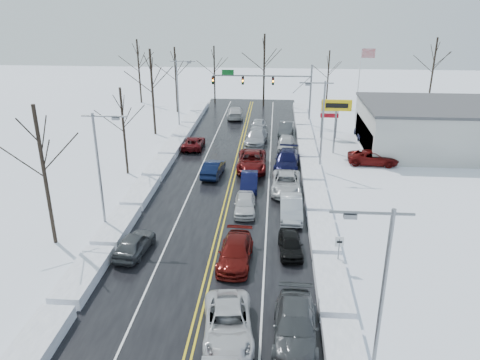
# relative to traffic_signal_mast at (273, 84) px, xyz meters

# --- Properties ---
(ground) EXTENTS (160.00, 160.00, 0.00)m
(ground) POSITION_rel_traffic_signal_mast_xyz_m (-3.45, -27.99, -5.48)
(ground) COLOR white
(ground) RESTS_ON ground
(road_surface) EXTENTS (14.00, 84.00, 0.01)m
(road_surface) POSITION_rel_traffic_signal_mast_xyz_m (-3.45, -25.99, -5.47)
(road_surface) COLOR black
(road_surface) RESTS_ON ground
(snow_bank_left) EXTENTS (1.93, 72.00, 0.76)m
(snow_bank_left) POSITION_rel_traffic_signal_mast_xyz_m (-11.05, -25.99, -5.48)
(snow_bank_left) COLOR white
(snow_bank_left) RESTS_ON ground
(snow_bank_right) EXTENTS (1.93, 72.00, 0.76)m
(snow_bank_right) POSITION_rel_traffic_signal_mast_xyz_m (4.15, -25.99, -5.48)
(snow_bank_right) COLOR white
(snow_bank_right) RESTS_ON ground
(traffic_signal_mast) EXTENTS (13.28, 0.39, 8.00)m
(traffic_signal_mast) POSITION_rel_traffic_signal_mast_xyz_m (0.00, 0.00, 0.00)
(traffic_signal_mast) COLOR slate
(traffic_signal_mast) RESTS_ON ground
(tires_plus_sign) EXTENTS (3.20, 0.34, 6.00)m
(tires_plus_sign) POSITION_rel_traffic_signal_mast_xyz_m (7.05, -12.00, -0.49)
(tires_plus_sign) COLOR slate
(tires_plus_sign) RESTS_ON ground
(used_vehicles_sign) EXTENTS (2.20, 0.22, 4.65)m
(used_vehicles_sign) POSITION_rel_traffic_signal_mast_xyz_m (7.05, -5.99, -2.16)
(used_vehicles_sign) COLOR slate
(used_vehicles_sign) RESTS_ON ground
(speed_limit_sign) EXTENTS (0.55, 0.09, 2.35)m
(speed_limit_sign) POSITION_rel_traffic_signal_mast_xyz_m (4.75, -35.99, -3.84)
(speed_limit_sign) COLOR slate
(speed_limit_sign) RESTS_ON ground
(flagpole) EXTENTS (1.87, 1.20, 10.00)m
(flagpole) POSITION_rel_traffic_signal_mast_xyz_m (11.72, 2.01, 0.45)
(flagpole) COLOR silver
(flagpole) RESTS_ON ground
(dealership_building) EXTENTS (20.40, 12.40, 5.30)m
(dealership_building) POSITION_rel_traffic_signal_mast_xyz_m (20.53, -9.99, -2.82)
(dealership_building) COLOR #BCBCB7
(dealership_building) RESTS_ON ground
(streetlight_se) EXTENTS (3.20, 0.25, 9.00)m
(streetlight_se) POSITION_rel_traffic_signal_mast_xyz_m (4.85, -45.99, -0.17)
(streetlight_se) COLOR slate
(streetlight_se) RESTS_ON ground
(streetlight_ne) EXTENTS (3.20, 0.25, 9.00)m
(streetlight_ne) POSITION_rel_traffic_signal_mast_xyz_m (4.85, -17.99, -0.17)
(streetlight_ne) COLOR slate
(streetlight_ne) RESTS_ON ground
(streetlight_sw) EXTENTS (3.20, 0.25, 9.00)m
(streetlight_sw) POSITION_rel_traffic_signal_mast_xyz_m (-11.74, -31.99, -0.17)
(streetlight_sw) COLOR slate
(streetlight_sw) RESTS_ON ground
(streetlight_nw) EXTENTS (3.20, 0.25, 9.00)m
(streetlight_nw) POSITION_rel_traffic_signal_mast_xyz_m (-11.74, -3.99, -0.17)
(streetlight_nw) COLOR slate
(streetlight_nw) RESTS_ON ground
(tree_left_b) EXTENTS (4.00, 4.00, 10.00)m
(tree_left_b) POSITION_rel_traffic_signal_mast_xyz_m (-14.95, -33.99, 1.51)
(tree_left_b) COLOR #2D231C
(tree_left_b) RESTS_ON ground
(tree_left_c) EXTENTS (3.40, 3.40, 8.50)m
(tree_left_c) POSITION_rel_traffic_signal_mast_xyz_m (-13.95, -19.99, 0.46)
(tree_left_c) COLOR #2D231C
(tree_left_c) RESTS_ON ground
(tree_left_d) EXTENTS (4.20, 4.20, 10.50)m
(tree_left_d) POSITION_rel_traffic_signal_mast_xyz_m (-14.65, -5.99, 1.86)
(tree_left_d) COLOR #2D231C
(tree_left_d) RESTS_ON ground
(tree_left_e) EXTENTS (3.80, 3.80, 9.50)m
(tree_left_e) POSITION_rel_traffic_signal_mast_xyz_m (-14.25, 6.01, 1.16)
(tree_left_e) COLOR #2D231C
(tree_left_e) RESTS_ON ground
(tree_far_a) EXTENTS (4.00, 4.00, 10.00)m
(tree_far_a) POSITION_rel_traffic_signal_mast_xyz_m (-21.45, 12.01, 1.51)
(tree_far_a) COLOR #2D231C
(tree_far_a) RESTS_ON ground
(tree_far_b) EXTENTS (3.60, 3.60, 9.00)m
(tree_far_b) POSITION_rel_traffic_signal_mast_xyz_m (-9.45, 13.01, 0.81)
(tree_far_b) COLOR #2D231C
(tree_far_b) RESTS_ON ground
(tree_far_c) EXTENTS (4.40, 4.40, 11.00)m
(tree_far_c) POSITION_rel_traffic_signal_mast_xyz_m (-1.45, 11.01, 2.21)
(tree_far_c) COLOR #2D231C
(tree_far_c) RESTS_ON ground
(tree_far_d) EXTENTS (3.40, 3.40, 8.50)m
(tree_far_d) POSITION_rel_traffic_signal_mast_xyz_m (8.55, 12.51, 0.46)
(tree_far_d) COLOR #2D231C
(tree_far_d) RESTS_ON ground
(tree_far_e) EXTENTS (4.20, 4.20, 10.50)m
(tree_far_e) POSITION_rel_traffic_signal_mast_xyz_m (24.55, 13.01, 1.86)
(tree_far_e) COLOR #2D231C
(tree_far_e) RESTS_ON ground
(queued_car_2) EXTENTS (3.14, 5.70, 1.51)m
(queued_car_2) POSITION_rel_traffic_signal_mast_xyz_m (-1.63, -42.84, -5.48)
(queued_car_2) COLOR silver
(queued_car_2) RESTS_ON ground
(queued_car_3) EXTENTS (2.29, 5.23, 1.50)m
(queued_car_3) POSITION_rel_traffic_signal_mast_xyz_m (-1.87, -35.67, -5.48)
(queued_car_3) COLOR #540E0B
(queued_car_3) RESTS_ON ground
(queued_car_4) EXTENTS (1.88, 4.29, 1.44)m
(queued_car_4) POSITION_rel_traffic_signal_mast_xyz_m (-1.77, -27.95, -5.48)
(queued_car_4) COLOR silver
(queued_car_4) RESTS_ON ground
(queued_car_5) EXTENTS (1.61, 4.37, 1.43)m
(queued_car_5) POSITION_rel_traffic_signal_mast_xyz_m (-1.70, -22.94, -5.48)
(queued_car_5) COLOR black
(queued_car_5) RESTS_ON ground
(queued_car_6) EXTENTS (2.97, 6.24, 1.72)m
(queued_car_6) POSITION_rel_traffic_signal_mast_xyz_m (-1.75, -17.81, -5.48)
(queued_car_6) COLOR #520B0B
(queued_car_6) RESTS_ON ground
(queued_car_7) EXTENTS (2.81, 5.85, 1.64)m
(queued_car_7) POSITION_rel_traffic_signal_mast_xyz_m (-1.67, -9.12, -5.48)
(queued_car_7) COLOR #A2A5AA
(queued_car_7) RESTS_ON ground
(queued_car_8) EXTENTS (1.98, 4.47, 1.49)m
(queued_car_8) POSITION_rel_traffic_signal_mast_xyz_m (-1.72, -3.63, -5.48)
(queued_car_8) COLOR #ACAFB4
(queued_car_8) RESTS_ON ground
(queued_car_11) EXTENTS (2.45, 5.63, 1.61)m
(queued_car_11) POSITION_rel_traffic_signal_mast_xyz_m (1.81, -42.74, -5.48)
(queued_car_11) COLOR #3D4042
(queued_car_11) RESTS_ON ground
(queued_car_12) EXTENTS (1.82, 3.98, 1.32)m
(queued_car_12) POSITION_rel_traffic_signal_mast_xyz_m (1.77, -34.13, -5.48)
(queued_car_12) COLOR black
(queued_car_12) RESTS_ON ground
(queued_car_13) EXTENTS (1.74, 4.91, 1.61)m
(queued_car_13) POSITION_rel_traffic_signal_mast_xyz_m (1.94, -28.55, -5.48)
(queued_car_13) COLOR #ADB1B6
(queued_car_13) RESTS_ON ground
(queued_car_14) EXTENTS (2.74, 5.69, 1.56)m
(queued_car_14) POSITION_rel_traffic_signal_mast_xyz_m (1.63, -23.29, -5.48)
(queued_car_14) COLOR silver
(queued_car_14) RESTS_ON ground
(queued_car_15) EXTENTS (2.90, 6.07, 1.71)m
(queued_car_15) POSITION_rel_traffic_signal_mast_xyz_m (1.81, -17.29, -5.48)
(queued_car_15) COLOR black
(queued_car_15) RESTS_ON ground
(queued_car_16) EXTENTS (2.11, 4.71, 1.57)m
(queued_car_16) POSITION_rel_traffic_signal_mast_xyz_m (1.78, -11.22, -5.48)
(queued_car_16) COLOR #B8B8BA
(queued_car_16) RESTS_ON ground
(queued_car_17) EXTENTS (2.10, 4.88, 1.56)m
(queued_car_17) POSITION_rel_traffic_signal_mast_xyz_m (1.87, -5.10, -5.48)
(queued_car_17) COLOR #3F4144
(queued_car_17) RESTS_ON ground
(oncoming_car_0) EXTENTS (2.01, 4.72, 1.51)m
(oncoming_car_0) POSITION_rel_traffic_signal_mast_xyz_m (-5.39, -19.98, -5.48)
(oncoming_car_0) COLOR black
(oncoming_car_0) RESTS_ON ground
(oncoming_car_1) EXTENTS (2.26, 4.81, 1.33)m
(oncoming_car_1) POSITION_rel_traffic_signal_mast_xyz_m (-8.78, -11.46, -5.48)
(oncoming_car_1) COLOR #4F0A0D
(oncoming_car_1) RESTS_ON ground
(oncoming_car_2) EXTENTS (2.66, 5.70, 1.61)m
(oncoming_car_2) POSITION_rel_traffic_signal_mast_xyz_m (-5.26, 3.07, -5.48)
(oncoming_car_2) COLOR #BEBEC0
(oncoming_car_2) RESTS_ON ground
(oncoming_car_3) EXTENTS (2.24, 4.50, 1.47)m
(oncoming_car_3) POSITION_rel_traffic_signal_mast_xyz_m (-8.83, -35.00, -5.48)
(oncoming_car_3) COLOR #424447
(oncoming_car_3) RESTS_ON ground
(parked_car_0) EXTENTS (5.37, 2.76, 1.45)m
(parked_car_0) POSITION_rel_traffic_signal_mast_xyz_m (10.75, -15.40, -5.48)
(parked_car_0) COLOR #520B0A
(parked_car_0) RESTS_ON ground
(parked_car_1) EXTENTS (2.34, 5.46, 1.57)m
(parked_car_1) POSITION_rel_traffic_signal_mast_xyz_m (13.67, -12.13, -5.48)
(parked_car_1) COLOR #414346
(parked_car_1) RESTS_ON ground
(parked_car_2) EXTENTS (2.04, 4.98, 1.69)m
(parked_car_2) POSITION_rel_traffic_signal_mast_xyz_m (11.46, -5.96, -5.48)
(parked_car_2) COLOR black
(parked_car_2) RESTS_ON ground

